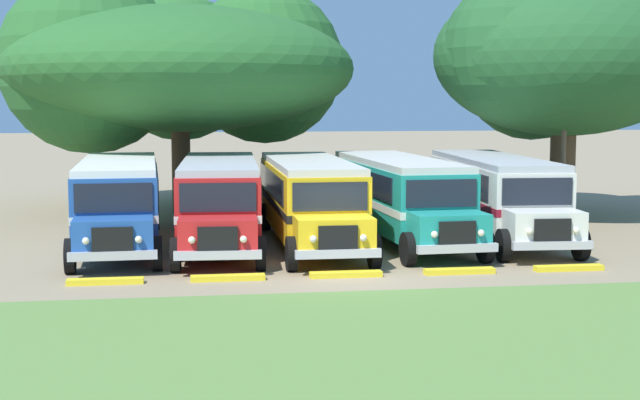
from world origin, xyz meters
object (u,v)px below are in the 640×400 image
parked_bus_slot_0 (119,198)px  parked_bus_slot_3 (400,194)px  parked_bus_slot_4 (496,192)px  secondary_tree (559,56)px  utility_pole (564,134)px  parked_bus_slot_2 (310,197)px  broad_shade_tree (178,68)px  parked_bus_slot_1 (220,197)px

parked_bus_slot_0 → parked_bus_slot_3: same height
parked_bus_slot_4 → secondary_tree: 8.33m
secondary_tree → utility_pole: bearing=-107.4°
parked_bus_slot_2 → parked_bus_slot_3: same height
secondary_tree → utility_pole: secondary_tree is taller
parked_bus_slot_2 → secondary_tree: (11.05, 5.51, 5.01)m
parked_bus_slot_2 → utility_pole: 10.86m
parked_bus_slot_0 → broad_shade_tree: bearing=165.7°
parked_bus_slot_3 → secondary_tree: (7.85, 5.15, 5.01)m
parked_bus_slot_1 → utility_pole: (13.28, 2.73, 1.95)m
parked_bus_slot_3 → parked_bus_slot_4: size_ratio=1.00×
parked_bus_slot_0 → utility_pole: 16.89m
parked_bus_slot_0 → parked_bus_slot_1: size_ratio=1.00×
utility_pole → parked_bus_slot_0: bearing=-171.8°
broad_shade_tree → utility_pole: bearing=-25.1°
parked_bus_slot_2 → utility_pole: size_ratio=1.65×
broad_shade_tree → utility_pole: broad_shade_tree is taller
broad_shade_tree → secondary_tree: broad_shade_tree is taller
parked_bus_slot_0 → parked_bus_slot_3: (9.55, -0.23, 0.00)m
parked_bus_slot_0 → utility_pole: size_ratio=1.65×
parked_bus_slot_4 → utility_pole: utility_pole is taller
parked_bus_slot_1 → parked_bus_slot_3: 6.22m
parked_bus_slot_3 → broad_shade_tree: (-7.55, 9.48, 4.62)m
parked_bus_slot_3 → parked_bus_slot_4: bearing=88.9°
parked_bus_slot_0 → parked_bus_slot_2: (6.35, -0.59, 0.00)m
parked_bus_slot_1 → parked_bus_slot_2: (3.02, -0.26, 0.00)m
parked_bus_slot_2 → broad_shade_tree: bearing=-156.0°
parked_bus_slot_1 → parked_bus_slot_2: bearing=87.8°
parked_bus_slot_0 → secondary_tree: 18.76m
parked_bus_slot_3 → utility_pole: (7.06, 2.63, 1.95)m
secondary_tree → utility_pole: 4.04m
broad_shade_tree → secondary_tree: size_ratio=1.42×
parked_bus_slot_0 → parked_bus_slot_1: bearing=82.3°
parked_bus_slot_2 → parked_bus_slot_3: 3.22m
parked_bus_slot_1 → parked_bus_slot_3: bearing=93.7°
parked_bus_slot_3 → parked_bus_slot_1: bearing=-92.2°
parked_bus_slot_0 → broad_shade_tree: size_ratio=0.67×
parked_bus_slot_3 → secondary_tree: bearing=120.2°
parked_bus_slot_2 → broad_shade_tree: 11.71m
parked_bus_slot_0 → parked_bus_slot_2: bearing=82.6°
broad_shade_tree → utility_pole: (14.61, -6.85, -2.67)m
parked_bus_slot_4 → parked_bus_slot_1: bearing=-85.9°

